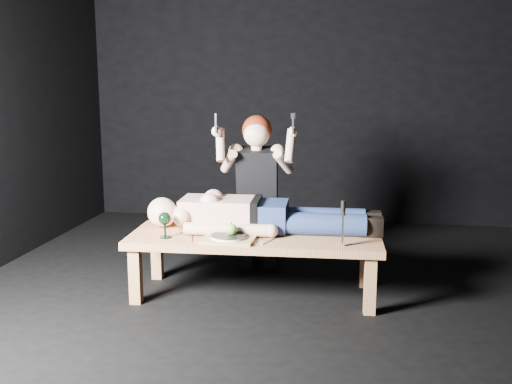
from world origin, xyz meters
TOP-DOWN VIEW (x-y plane):
  - ground at (0.00, 0.00)m, footprint 5.00×5.00m
  - back_wall at (0.00, 2.50)m, footprint 5.00×0.00m
  - table at (-0.30, 0.08)m, footprint 1.81×0.75m
  - lying_man at (-0.25, 0.22)m, footprint 1.94×0.67m
  - kneeling_woman at (-0.38, 0.68)m, footprint 0.75×0.83m
  - serving_tray at (-0.46, -0.11)m, footprint 0.37×0.27m
  - plate at (-0.46, -0.11)m, footprint 0.25×0.25m
  - apple at (-0.44, -0.10)m, footprint 0.08×0.08m
  - goblet at (-0.91, -0.11)m, footprint 0.09×0.09m
  - fork_flat at (-0.73, -0.11)m, footprint 0.06×0.19m
  - knife_flat at (-0.19, -0.09)m, footprint 0.08×0.18m
  - spoon_flat at (-0.25, -0.03)m, footprint 0.14×0.15m
  - carving_knife at (0.32, -0.12)m, footprint 0.04×0.05m

SIDE VIEW (x-z plane):
  - ground at x=0.00m, z-range 0.00..0.00m
  - table at x=-0.30m, z-range 0.00..0.45m
  - fork_flat at x=-0.73m, z-range 0.45..0.46m
  - knife_flat at x=-0.19m, z-range 0.45..0.46m
  - spoon_flat at x=-0.25m, z-range 0.45..0.46m
  - serving_tray at x=-0.46m, z-range 0.45..0.47m
  - plate at x=-0.46m, z-range 0.47..0.49m
  - apple at x=-0.44m, z-range 0.49..0.57m
  - goblet at x=-0.91m, z-range 0.45..0.63m
  - lying_man at x=-0.25m, z-range 0.45..0.73m
  - carving_knife at x=0.32m, z-range 0.45..0.76m
  - kneeling_woman at x=-0.38m, z-range 0.00..1.30m
  - back_wall at x=0.00m, z-range -1.00..4.00m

